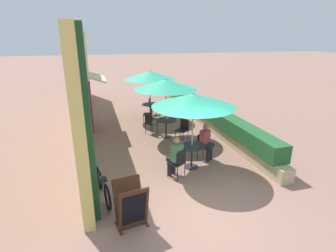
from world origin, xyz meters
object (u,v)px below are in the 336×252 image
at_px(cafe_chair_near_left, 203,144).
at_px(cafe_chair_mid_left, 183,128).
at_px(patio_umbrella_near, 193,100).
at_px(coffee_cup_near, 192,145).
at_px(menu_board, 131,205).
at_px(cafe_chair_far_right, 149,113).
at_px(patio_umbrella_mid, 166,84).
at_px(patio_table_far, 151,108).
at_px(patio_table_mid, 166,124).
at_px(bicycle_leaning, 103,187).
at_px(cafe_chair_mid_right, 150,122).
at_px(patio_table_near, 192,151).
at_px(cafe_chair_near_right, 178,161).
at_px(seated_patron_near_left, 206,140).
at_px(seated_patron_near_right, 175,155).
at_px(coffee_cup_mid, 168,118).
at_px(patio_umbrella_far, 150,75).
at_px(cafe_chair_far_left, 152,105).

height_order(cafe_chair_near_left, cafe_chair_mid_left, same).
distance_m(patio_umbrella_near, coffee_cup_near, 1.39).
bearing_deg(menu_board, cafe_chair_far_right, 64.77).
relative_size(patio_umbrella_mid, patio_table_far, 2.86).
bearing_deg(patio_table_mid, bicycle_leaning, -125.67).
relative_size(patio_umbrella_mid, cafe_chair_mid_right, 2.84).
bearing_deg(patio_table_mid, menu_board, -113.58).
bearing_deg(coffee_cup_near, patio_table_near, 65.70).
relative_size(cafe_chair_near_right, cafe_chair_mid_left, 1.00).
relative_size(patio_table_near, seated_patron_near_left, 0.69).
height_order(cafe_chair_near_right, patio_umbrella_mid, patio_umbrella_mid).
xyz_separation_m(seated_patron_near_right, patio_table_far, (0.55, 5.90, -0.12)).
bearing_deg(cafe_chair_far_right, seated_patron_near_left, -145.01).
xyz_separation_m(cafe_chair_near_left, cafe_chair_near_right, (-1.20, -0.99, 0.00)).
distance_m(cafe_chair_near_left, coffee_cup_mid, 2.43).
bearing_deg(patio_umbrella_mid, seated_patron_near_right, -100.68).
xyz_separation_m(patio_table_near, seated_patron_near_left, (0.66, 0.40, 0.12)).
xyz_separation_m(seated_patron_near_left, cafe_chair_near_right, (-1.26, -0.90, -0.17)).
distance_m(seated_patron_near_left, patio_table_far, 5.15).
relative_size(patio_table_near, cafe_chair_mid_right, 0.99).
height_order(coffee_cup_near, patio_table_mid, coffee_cup_near).
bearing_deg(cafe_chair_far_right, patio_umbrella_near, -153.86).
relative_size(coffee_cup_near, patio_table_mid, 0.10).
relative_size(cafe_chair_near_left, seated_patron_near_left, 0.70).
relative_size(seated_patron_near_left, patio_table_mid, 1.45).
bearing_deg(cafe_chair_near_right, patio_table_near, 5.65).
bearing_deg(patio_table_near, cafe_chair_near_right, -140.38).
xyz_separation_m(patio_umbrella_mid, bicycle_leaning, (-2.70, -3.76, -1.85)).
bearing_deg(seated_patron_near_left, cafe_chair_near_right, 1.52).
height_order(patio_umbrella_far, cafe_chair_far_left, patio_umbrella_far).
distance_m(cafe_chair_near_left, coffee_cup_near, 0.90).
height_order(cafe_chair_mid_left, cafe_chair_far_left, same).
distance_m(coffee_cup_near, bicycle_leaning, 2.89).
height_order(patio_table_near, cafe_chair_near_left, cafe_chair_near_left).
distance_m(seated_patron_near_right, coffee_cup_near, 0.71).
xyz_separation_m(cafe_chair_near_left, bicycle_leaning, (-3.35, -1.46, -0.18)).
relative_size(cafe_chair_near_left, coffee_cup_near, 9.67).
xyz_separation_m(patio_umbrella_mid, cafe_chair_far_left, (0.17, 3.46, -1.66)).
xyz_separation_m(cafe_chair_near_right, cafe_chair_far_left, (0.71, 6.74, 0.00)).
distance_m(seated_patron_near_right, cafe_chair_far_left, 6.69).
distance_m(cafe_chair_far_right, bicycle_leaning, 6.22).
height_order(seated_patron_near_left, cafe_chair_far_right, seated_patron_near_left).
bearing_deg(patio_table_mid, patio_umbrella_near, -88.78).
bearing_deg(patio_umbrella_mid, patio_umbrella_far, 91.04).
relative_size(seated_patron_near_left, seated_patron_near_right, 1.00).
distance_m(cafe_chair_near_left, bicycle_leaning, 3.66).
bearing_deg(cafe_chair_far_left, menu_board, 6.68).
bearing_deg(seated_patron_near_right, cafe_chair_far_left, 49.40).
distance_m(patio_umbrella_mid, cafe_chair_mid_left, 1.84).
height_order(patio_umbrella_near, coffee_cup_near, patio_umbrella_near).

